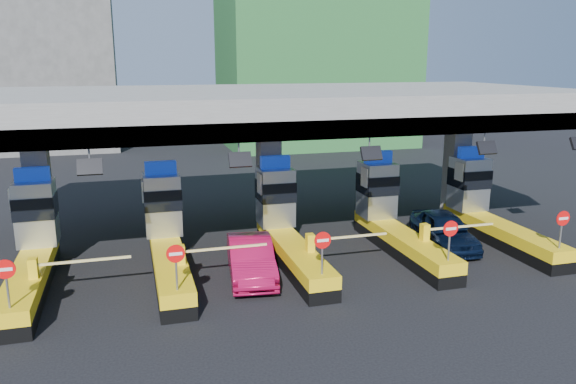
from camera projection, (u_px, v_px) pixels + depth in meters
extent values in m
plane|color=black|center=(286.00, 258.00, 24.18)|extent=(120.00, 120.00, 0.00)
cube|color=slate|center=(268.00, 106.00, 25.55)|extent=(28.00, 12.00, 1.50)
cube|color=#4C4C49|center=(306.00, 130.00, 20.31)|extent=(28.00, 0.60, 0.70)
cube|color=slate|center=(39.00, 195.00, 23.68)|extent=(1.00, 1.00, 5.50)
cube|color=slate|center=(269.00, 181.00, 26.35)|extent=(1.00, 1.00, 5.50)
cube|color=slate|center=(456.00, 170.00, 29.03)|extent=(1.00, 1.00, 5.50)
cylinder|color=slate|center=(89.00, 155.00, 18.44)|extent=(0.06, 0.06, 0.50)
cube|color=black|center=(90.00, 167.00, 18.33)|extent=(0.80, 0.38, 0.54)
cylinder|color=slate|center=(239.00, 149.00, 19.78)|extent=(0.06, 0.06, 0.50)
cube|color=black|center=(240.00, 160.00, 19.67)|extent=(0.80, 0.38, 0.54)
cylinder|color=slate|center=(369.00, 143.00, 21.12)|extent=(0.06, 0.06, 0.50)
cube|color=black|center=(371.00, 153.00, 21.01)|extent=(0.80, 0.38, 0.54)
cylinder|color=slate|center=(484.00, 138.00, 22.45)|extent=(0.06, 0.06, 0.50)
cube|color=black|center=(487.00, 148.00, 22.35)|extent=(0.80, 0.38, 0.54)
cube|color=black|center=(31.00, 286.00, 20.51)|extent=(1.20, 8.00, 0.50)
cube|color=#E5B70C|center=(29.00, 273.00, 20.39)|extent=(1.20, 8.00, 0.50)
cube|color=#9EA3A8|center=(36.00, 213.00, 22.66)|extent=(1.50, 1.50, 2.60)
cube|color=black|center=(35.00, 205.00, 22.57)|extent=(1.56, 1.56, 0.90)
cube|color=#0C2DBF|center=(32.00, 174.00, 22.29)|extent=(1.30, 0.35, 0.55)
cube|color=white|center=(11.00, 199.00, 22.00)|extent=(0.06, 0.70, 0.90)
cylinder|color=slate|center=(7.00, 288.00, 16.82)|extent=(0.07, 0.07, 1.30)
cylinder|color=red|center=(5.00, 269.00, 16.65)|extent=(0.60, 0.04, 0.60)
cube|color=white|center=(5.00, 270.00, 16.63)|extent=(0.42, 0.02, 0.10)
cube|color=#E5B70C|center=(33.00, 268.00, 19.23)|extent=(0.30, 0.35, 0.70)
cube|color=white|center=(84.00, 261.00, 19.65)|extent=(3.20, 0.08, 0.08)
cube|color=black|center=(170.00, 272.00, 21.85)|extent=(1.20, 8.00, 0.50)
cube|color=#E5B70C|center=(169.00, 260.00, 21.73)|extent=(1.20, 8.00, 0.50)
cube|color=#9EA3A8|center=(162.00, 204.00, 24.00)|extent=(1.50, 1.50, 2.60)
cube|color=black|center=(162.00, 197.00, 23.91)|extent=(1.56, 1.56, 0.90)
cube|color=#0C2DBF|center=(161.00, 168.00, 23.63)|extent=(1.30, 0.35, 0.55)
cube|color=white|center=(142.00, 191.00, 23.34)|extent=(0.06, 0.70, 0.90)
cylinder|color=slate|center=(176.00, 271.00, 18.16)|extent=(0.07, 0.07, 1.30)
cylinder|color=red|center=(176.00, 254.00, 17.99)|extent=(0.60, 0.04, 0.60)
cube|color=white|center=(176.00, 254.00, 17.97)|extent=(0.42, 0.02, 0.10)
cube|color=#E5B70C|center=(181.00, 255.00, 20.57)|extent=(0.30, 0.35, 0.70)
cube|color=white|center=(225.00, 248.00, 20.98)|extent=(3.20, 0.08, 0.08)
cube|color=black|center=(293.00, 260.00, 23.19)|extent=(1.20, 8.00, 0.50)
cube|color=#E5B70C|center=(293.00, 248.00, 23.07)|extent=(1.20, 8.00, 0.50)
cube|color=#9EA3A8|center=(275.00, 196.00, 25.33)|extent=(1.50, 1.50, 2.60)
cube|color=black|center=(275.00, 190.00, 25.25)|extent=(1.56, 1.56, 0.90)
cube|color=#0C2DBF|center=(275.00, 162.00, 24.97)|extent=(1.30, 0.35, 0.55)
cube|color=white|center=(259.00, 184.00, 24.68)|extent=(0.06, 0.70, 0.90)
cylinder|color=slate|center=(322.00, 256.00, 19.50)|extent=(0.07, 0.07, 1.30)
cylinder|color=red|center=(323.00, 240.00, 19.33)|extent=(0.60, 0.04, 0.60)
cube|color=white|center=(323.00, 240.00, 19.31)|extent=(0.42, 0.02, 0.10)
cube|color=#E5B70C|center=(310.00, 243.00, 21.90)|extent=(0.30, 0.35, 0.70)
cube|color=white|center=(349.00, 237.00, 22.32)|extent=(3.20, 0.08, 0.08)
cube|color=black|center=(402.00, 249.00, 24.52)|extent=(1.20, 8.00, 0.50)
cube|color=#E5B70C|center=(403.00, 238.00, 24.41)|extent=(1.20, 8.00, 0.50)
cube|color=#9EA3A8|center=(377.00, 190.00, 26.67)|extent=(1.50, 1.50, 2.60)
cube|color=black|center=(377.00, 183.00, 26.59)|extent=(1.56, 1.56, 0.90)
cube|color=#0C2DBF|center=(378.00, 157.00, 26.31)|extent=(1.30, 0.35, 0.55)
cube|color=white|center=(364.00, 177.00, 26.02)|extent=(0.06, 0.70, 0.90)
cylinder|color=slate|center=(449.00, 244.00, 20.83)|extent=(0.07, 0.07, 1.30)
cylinder|color=red|center=(451.00, 229.00, 20.67)|extent=(0.60, 0.04, 0.60)
cube|color=white|center=(451.00, 229.00, 20.65)|extent=(0.42, 0.02, 0.10)
cube|color=#E5B70C|center=(425.00, 232.00, 23.24)|extent=(0.30, 0.35, 0.70)
cube|color=white|center=(460.00, 227.00, 23.66)|extent=(3.20, 0.08, 0.08)
cube|color=black|center=(500.00, 239.00, 25.86)|extent=(1.20, 8.00, 0.50)
cube|color=#E5B70C|center=(501.00, 229.00, 25.75)|extent=(1.20, 8.00, 0.50)
cube|color=#9EA3A8|center=(469.00, 183.00, 28.01)|extent=(1.50, 1.50, 2.60)
cube|color=black|center=(469.00, 178.00, 27.92)|extent=(1.56, 1.56, 0.90)
cube|color=#0C2DBF|center=(471.00, 152.00, 27.65)|extent=(1.30, 0.35, 0.55)
cube|color=white|center=(459.00, 172.00, 27.36)|extent=(0.06, 0.70, 0.90)
cylinder|color=slate|center=(561.00, 233.00, 22.17)|extent=(0.07, 0.07, 1.30)
cylinder|color=red|center=(563.00, 218.00, 22.01)|extent=(0.60, 0.04, 0.60)
cube|color=white|center=(564.00, 218.00, 21.98)|extent=(0.42, 0.02, 0.10)
cube|color=#E5B70C|center=(527.00, 223.00, 24.58)|extent=(0.30, 0.35, 0.70)
cube|color=white|center=(558.00, 218.00, 25.00)|extent=(3.20, 0.08, 0.08)
cube|color=#4C4C49|center=(36.00, 52.00, 52.05)|extent=(14.00, 10.00, 18.00)
imported|color=black|center=(444.00, 230.00, 25.42)|extent=(2.54, 4.97, 1.62)
imported|color=#A90D3B|center=(251.00, 258.00, 21.83)|extent=(2.23, 4.92, 1.57)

